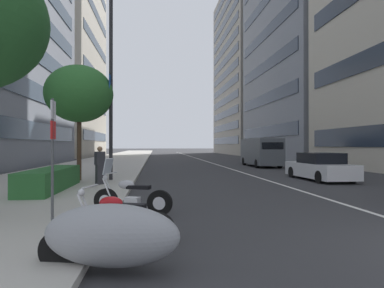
% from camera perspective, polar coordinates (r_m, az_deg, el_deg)
% --- Properties ---
extents(sidewalk_right_plaza, '(160.00, 8.00, 0.15)m').
position_cam_1_polar(sidewalk_right_plaza, '(34.97, -14.46, -3.14)').
color(sidewalk_right_plaza, '#B2ADA3').
rests_on(sidewalk_right_plaza, ground).
extents(lane_centre_stripe, '(110.00, 0.16, 0.01)m').
position_cam_1_polar(lane_centre_stripe, '(40.04, 2.26, -2.88)').
color(lane_centre_stripe, silver).
rests_on(lane_centre_stripe, ground).
extents(motorcycle_mid_row, '(1.22, 2.15, 1.01)m').
position_cam_1_polar(motorcycle_mid_row, '(5.17, -13.70, -14.84)').
color(motorcycle_mid_row, gray).
rests_on(motorcycle_mid_row, ground).
extents(motorcycle_far_end_row, '(0.81, 2.08, 1.08)m').
position_cam_1_polar(motorcycle_far_end_row, '(6.67, -12.37, -12.73)').
color(motorcycle_far_end_row, black).
rests_on(motorcycle_far_end_row, ground).
extents(motorcycle_second_in_row, '(0.91, 2.13, 1.50)m').
position_cam_1_polar(motorcycle_second_in_row, '(9.26, -10.29, -8.93)').
color(motorcycle_second_in_row, black).
rests_on(motorcycle_second_in_row, ground).
extents(car_mid_block_traffic, '(4.71, 2.06, 1.45)m').
position_cam_1_polar(car_mid_block_traffic, '(19.29, 20.87, -3.74)').
color(car_mid_block_traffic, silver).
rests_on(car_mid_block_traffic, ground).
extents(delivery_van_ahead, '(6.19, 2.21, 2.44)m').
position_cam_1_polar(delivery_van_ahead, '(30.19, 11.58, -1.26)').
color(delivery_van_ahead, '#4C5156').
rests_on(delivery_van_ahead, ground).
extents(parking_sign_by_curb, '(0.32, 0.06, 2.74)m').
position_cam_1_polar(parking_sign_by_curb, '(8.02, -22.53, -0.14)').
color(parking_sign_by_curb, '#47494C').
rests_on(parking_sign_by_curb, sidewalk_right_plaza).
extents(street_lamp_with_banners, '(1.26, 2.17, 9.39)m').
position_cam_1_polar(street_lamp_with_banners, '(17.51, -12.69, 12.18)').
color(street_lamp_with_banners, '#232326').
rests_on(street_lamp_with_banners, sidewalk_right_plaza).
extents(clipped_hedge_bed, '(4.90, 1.10, 0.81)m').
position_cam_1_polar(clipped_hedge_bed, '(14.05, -22.81, -5.51)').
color(clipped_hedge_bed, '#28602D').
rests_on(clipped_hedge_bed, sidewalk_right_plaza).
extents(street_tree_far_plaza, '(3.26, 3.26, 5.61)m').
position_cam_1_polar(street_tree_far_plaza, '(17.49, -18.56, 8.02)').
color(street_tree_far_plaza, '#473323').
rests_on(street_tree_far_plaza, sidewalk_right_plaza).
extents(pedestrian_on_plaza, '(0.44, 0.48, 1.66)m').
position_cam_1_polar(pedestrian_on_plaza, '(15.29, -15.36, -3.47)').
color(pedestrian_on_plaza, '#2D2D33').
rests_on(pedestrian_on_plaza, sidewalk_right_plaza).
extents(office_tower_near_left, '(27.47, 17.59, 36.03)m').
position_cam_1_polar(office_tower_near_left, '(76.60, 12.08, 11.95)').
color(office_tower_near_left, gray).
rests_on(office_tower_near_left, ground).
extents(office_tower_far_right_block, '(23.27, 17.30, 42.32)m').
position_cam_1_polar(office_tower_far_right_block, '(64.44, -23.80, 17.22)').
color(office_tower_far_right_block, beige).
rests_on(office_tower_far_right_block, ground).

